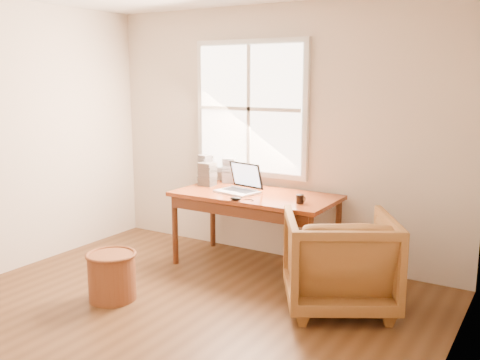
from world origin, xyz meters
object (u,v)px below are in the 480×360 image
object	(u,v)px
armchair	(339,261)
wicker_stool	(112,277)
desk	(255,196)
coffee_mug	(300,199)
cd_stack_a	(230,170)
laptop	(237,178)

from	to	relation	value
armchair	wicker_stool	world-z (taller)	armchair
desk	coffee_mug	size ratio (longest dim) A/B	20.07
armchair	cd_stack_a	size ratio (longest dim) A/B	3.27
armchair	coffee_mug	distance (m)	0.73
wicker_stool	cd_stack_a	distance (m)	1.82
armchair	coffee_mug	xyz separation A→B (m)	(-0.52, 0.34, 0.39)
coffee_mug	laptop	bearing A→B (deg)	152.38
desk	laptop	xyz separation A→B (m)	(-0.17, -0.06, 0.17)
coffee_mug	cd_stack_a	size ratio (longest dim) A/B	0.30
desk	armchair	xyz separation A→B (m)	(1.06, -0.49, -0.33)
armchair	wicker_stool	size ratio (longest dim) A/B	2.19
laptop	coffee_mug	size ratio (longest dim) A/B	5.34
wicker_stool	coffee_mug	size ratio (longest dim) A/B	5.02
wicker_stool	coffee_mug	xyz separation A→B (m)	(1.19, 1.19, 0.59)
coffee_mug	wicker_stool	bearing A→B (deg)	-156.19
wicker_stool	armchair	bearing A→B (deg)	26.45
armchair	laptop	world-z (taller)	laptop
desk	cd_stack_a	world-z (taller)	cd_stack_a
desk	wicker_stool	distance (m)	1.57
laptop	coffee_mug	bearing A→B (deg)	6.03
desk	wicker_stool	size ratio (longest dim) A/B	4.00
desk	laptop	bearing A→B (deg)	-160.13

